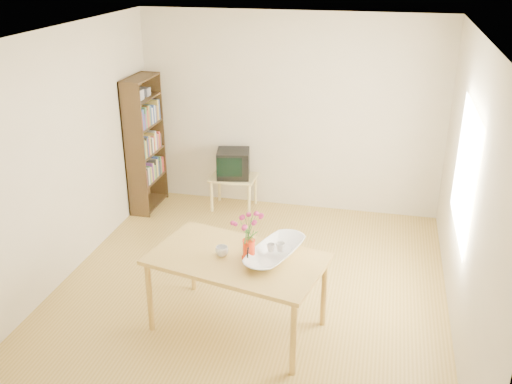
% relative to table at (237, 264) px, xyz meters
% --- Properties ---
extents(room, '(4.50, 4.50, 4.50)m').
position_rel_table_xyz_m(room, '(-0.01, 0.62, 0.62)').
color(room, '#A5823A').
rests_on(room, ground).
extents(table, '(1.69, 1.19, 0.75)m').
position_rel_table_xyz_m(table, '(0.00, 0.00, 0.00)').
color(table, '#BA8F3F').
rests_on(table, ground).
extents(tv_stand, '(0.60, 0.45, 0.46)m').
position_rel_table_xyz_m(tv_stand, '(-0.74, 2.58, -0.29)').
color(tv_stand, '#CFB975').
rests_on(tv_stand, ground).
extents(bookshelf, '(0.28, 0.70, 1.80)m').
position_rel_table_xyz_m(bookshelf, '(-1.88, 2.36, 0.16)').
color(bookshelf, '#2F200F').
rests_on(bookshelf, ground).
extents(pitcher, '(0.13, 0.20, 0.19)m').
position_rel_table_xyz_m(pitcher, '(0.11, 0.00, 0.16)').
color(pitcher, red).
rests_on(pitcher, table).
extents(flowers, '(0.22, 0.22, 0.31)m').
position_rel_table_xyz_m(flowers, '(0.11, -0.00, 0.40)').
color(flowers, '#C12D71').
rests_on(flowers, pitcher).
extents(mug, '(0.14, 0.14, 0.09)m').
position_rel_table_xyz_m(mug, '(-0.14, -0.00, 0.12)').
color(mug, white).
rests_on(mug, table).
extents(bowl, '(0.64, 0.64, 0.48)m').
position_rel_table_xyz_m(bowl, '(0.33, 0.10, 0.31)').
color(bowl, white).
rests_on(bowl, table).
extents(teacup_a, '(0.09, 0.09, 0.06)m').
position_rel_table_xyz_m(teacup_a, '(0.29, 0.10, 0.27)').
color(teacup_a, white).
rests_on(teacup_a, bowl).
extents(teacup_b, '(0.08, 0.08, 0.07)m').
position_rel_table_xyz_m(teacup_b, '(0.37, 0.12, 0.27)').
color(teacup_b, white).
rests_on(teacup_b, bowl).
extents(television, '(0.49, 0.47, 0.37)m').
position_rel_table_xyz_m(television, '(-0.74, 2.60, -0.03)').
color(television, black).
rests_on(television, tv_stand).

